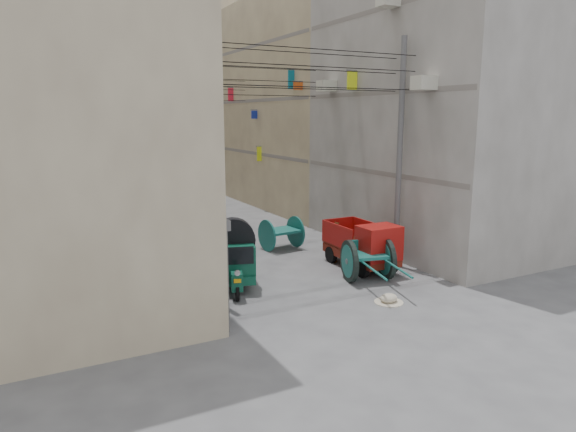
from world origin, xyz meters
TOP-DOWN VIEW (x-y plane):
  - ground at (0.00, 0.00)m, footprint 140.00×140.00m
  - building_row_left at (-8.00, 34.13)m, footprint 8.00×62.00m
  - building_row_right at (8.00, 34.13)m, footprint 8.00×62.00m
  - end_cap_building at (0.00, 66.00)m, footprint 22.00×10.00m
  - shutters_left at (-3.92, 10.38)m, footprint 0.18×14.40m
  - signboards at (-0.01, 21.66)m, footprint 8.22×40.52m
  - ac_units at (3.65, 7.67)m, footprint 0.70×6.55m
  - utility_poles at (0.00, 17.00)m, footprint 7.40×22.20m
  - overhead_cables at (0.00, 14.40)m, footprint 7.40×22.52m
  - auto_rickshaw at (-2.50, 6.44)m, footprint 1.84×2.51m
  - tonga_cart at (1.68, 5.06)m, footprint 1.86×3.27m
  - mini_truck at (2.31, 6.01)m, footprint 1.43×3.10m
  - second_cart at (0.98, 10.00)m, footprint 1.58×1.43m
  - feed_sack at (1.01, 3.09)m, footprint 0.53×0.42m
  - horse at (2.19, 6.82)m, footprint 1.35×1.94m
  - distant_car_white at (-0.85, 21.20)m, footprint 1.40×3.29m
  - distant_car_grey at (1.55, 27.72)m, footprint 1.93×4.03m
  - distant_car_green at (-0.66, 39.25)m, footprint 2.25×3.96m

SIDE VIEW (x-z plane):
  - ground at x=0.00m, z-range 0.00..0.00m
  - feed_sack at x=1.01m, z-range 0.00..0.26m
  - distant_car_green at x=-0.66m, z-range 0.00..1.08m
  - distant_car_white at x=-0.85m, z-range 0.00..1.11m
  - distant_car_grey at x=1.55m, z-range 0.00..1.28m
  - second_cart at x=0.98m, z-range 0.04..1.33m
  - tonga_cart at x=1.68m, z-range 0.03..1.42m
  - horse at x=2.19m, z-range 0.00..1.49m
  - mini_truck at x=2.31m, z-range -0.04..1.69m
  - auto_rickshaw at x=-2.50m, z-range 0.15..1.86m
  - shutters_left at x=-3.92m, z-range 0.06..2.93m
  - signboards at x=-0.01m, z-range 0.59..6.27m
  - utility_poles at x=0.00m, z-range 0.00..8.00m
  - building_row_left at x=-8.00m, z-range -0.54..13.46m
  - building_row_right at x=8.00m, z-range -0.54..13.46m
  - end_cap_building at x=0.00m, z-range 0.00..13.00m
  - overhead_cables at x=0.00m, z-range 6.20..7.33m
  - ac_units at x=3.65m, z-range 5.76..9.11m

